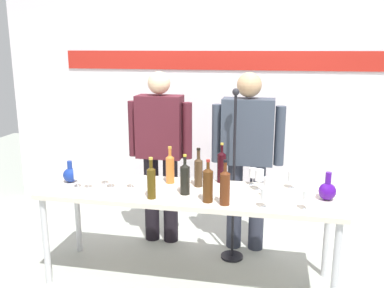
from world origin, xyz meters
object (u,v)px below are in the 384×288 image
Objects in this scene: wine_bottle_1 at (225,186)px; wine_glass_right_5 at (293,177)px; wine_glass_left_2 at (111,175)px; microphone_stand at (233,204)px; wine_glass_left_0 at (77,175)px; wine_glass_right_0 at (253,173)px; wine_bottle_2 at (185,178)px; wine_glass_left_1 at (131,175)px; wine_bottle_0 at (208,184)px; wine_glass_right_3 at (265,195)px; wine_glass_right_2 at (267,183)px; decanter_blue_left at (70,174)px; wine_bottle_4 at (151,181)px; wine_glass_right_1 at (307,196)px; wine_glass_left_3 at (88,176)px; wine_glass_left_4 at (105,171)px; presenter_left at (160,147)px; display_table at (188,198)px; wine_glass_right_4 at (259,175)px; presenter_right at (247,150)px; wine_bottle_3 at (198,171)px; wine_bottle_6 at (170,168)px; wine_bottle_5 at (222,166)px; decanter_blue_right at (327,190)px.

wine_bottle_1 is 2.33× the size of wine_glass_right_5.
wine_glass_left_2 is 1.10m from microphone_stand.
wine_glass_right_0 is (1.36, 0.35, -0.01)m from wine_glass_left_0.
wine_bottle_2 is 0.59m from wine_glass_right_0.
microphone_stand reaches higher than wine_glass_left_1.
wine_glass_right_3 is (0.41, -0.03, -0.04)m from wine_bottle_0.
decanter_blue_left is at bearing 178.64° from wine_glass_right_2.
wine_bottle_4 is at bearing -130.98° from microphone_stand.
wine_glass_left_3 is at bearing 176.09° from wine_glass_right_1.
wine_bottle_1 is at bearing -14.69° from wine_glass_left_1.
wine_glass_right_1 is (1.57, -0.23, -0.01)m from wine_glass_left_4.
wine_glass_right_0 is 1.00× the size of wine_glass_right_3.
presenter_left is 10.52× the size of wine_glass_left_4.
wine_glass_right_4 is (0.54, 0.12, 0.18)m from display_table.
wine_glass_left_3 is 1.35m from wine_glass_right_4.
display_table is at bearing 41.48° from wine_bottle_4.
wine_glass_left_1 is at bearing 12.38° from wine_glass_left_3.
presenter_right is at bearing 83.91° from wine_bottle_1.
wine_bottle_0 is 0.35m from wine_bottle_3.
wine_glass_right_3 reaches higher than wine_glass_right_1.
wine_glass_left_2 reaches higher than wine_glass_right_1.
presenter_left is 0.69m from wine_glass_left_4.
wine_bottle_1 is at bearing -5.69° from wine_glass_left_0.
wine_glass_right_0 is at bearing 10.75° from wine_glass_left_4.
wine_bottle_1 is 1.05× the size of wine_bottle_4.
wine_bottle_2 is 2.20× the size of wine_glass_right_5.
wine_bottle_3 is at bearing 126.04° from wine_bottle_1.
wine_bottle_6 is at bearing 176.67° from wine_glass_right_4.
wine_bottle_1 reaches higher than wine_bottle_0.
wine_bottle_1 is 0.51m from wine_bottle_5.
wine_glass_left_1 is 1.06m from wine_glass_right_2.
wine_bottle_2 is at bearing -2.31° from wine_glass_left_2.
presenter_left is 0.74m from wine_bottle_5.
wine_glass_right_0 and wine_glass_right_5 have the same top height.
display_table is at bearing 159.05° from wine_glass_right_3.
decanter_blue_right is at bearing -44.78° from presenter_right.
decanter_blue_right is at bearing 14.21° from wine_bottle_0.
wine_bottle_4 is 0.41m from wine_glass_left_2.
presenter_right is at bearing 75.35° from wine_bottle_0.
wine_glass_left_1 is (-0.27, -0.19, -0.02)m from wine_bottle_6.
wine_bottle_4 is (0.77, -0.23, 0.07)m from decanter_blue_left.
wine_glass_left_2 is 1.05× the size of wine_glass_right_0.
wine_bottle_4 is 2.01× the size of wine_glass_left_0.
wine_glass_left_4 is 1.51m from wine_glass_right_5.
microphone_stand is (-0.17, 0.18, -0.35)m from wine_glass_right_0.
wine_glass_left_1 is (-0.51, -0.15, -0.02)m from wine_bottle_3.
wine_bottle_4 is (-0.23, -0.21, 0.19)m from display_table.
wine_bottle_6 is at bearing 82.94° from wine_bottle_4.
wine_bottle_3 is (0.46, -0.52, -0.05)m from presenter_left.
wine_bottle_2 is at bearing -120.03° from presenter_right.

